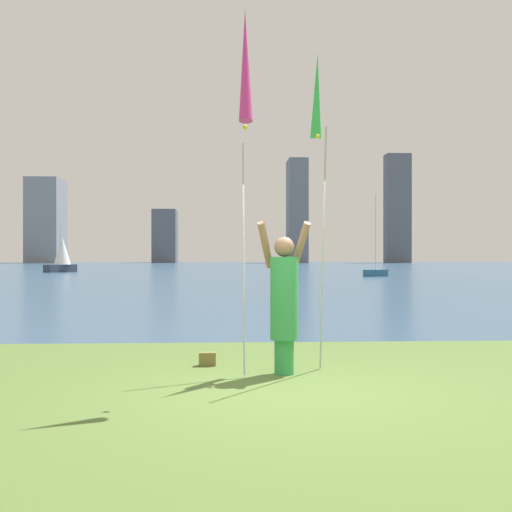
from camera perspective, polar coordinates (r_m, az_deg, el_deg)
ground at (r=57.86m, az=-1.97°, el=-1.45°), size 120.00×138.00×0.12m
person at (r=7.94m, az=2.63°, el=-4.01°), size 0.73×0.54×1.98m
kite_flag_left at (r=7.58m, az=-1.00°, el=16.67°), size 0.16×1.27×4.51m
kite_flag_right at (r=8.86m, az=5.71°, el=13.86°), size 0.16×1.01×4.35m
bag at (r=8.65m, az=-4.55°, el=-9.55°), size 0.23×0.12×0.19m
sailboat_0 at (r=44.10m, az=11.08°, el=-1.41°), size 1.85×1.16×5.84m
sailboat_3 at (r=56.47m, az=-17.64°, el=0.05°), size 2.48×2.95×4.12m
skyline_tower_0 at (r=119.63m, az=-18.97°, el=3.11°), size 5.88×7.73×15.52m
skyline_tower_1 at (r=118.66m, az=-8.48°, el=1.83°), size 4.49×5.86×10.11m
skyline_tower_2 at (r=116.10m, az=3.84°, el=4.17°), size 3.56×6.63×19.43m
skyline_tower_3 at (r=118.42m, az=13.04°, el=4.33°), size 4.54×3.22×20.40m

